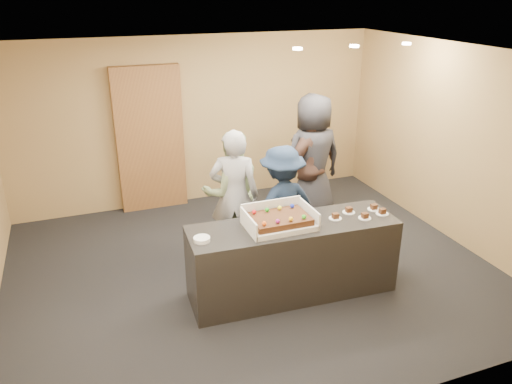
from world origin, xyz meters
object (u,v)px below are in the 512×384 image
at_px(sheet_cake, 280,219).
at_px(person_brown_extra, 311,165).
at_px(person_navy_man, 282,206).
at_px(cake_box, 279,222).
at_px(person_server_grey, 234,195).
at_px(person_dark_suit, 313,159).
at_px(person_sage_man, 232,192).
at_px(storage_cabinet, 150,140).
at_px(serving_counter, 293,259).
at_px(plate_stack, 202,239).

distance_m(sheet_cake, person_brown_extra, 2.17).
xyz_separation_m(sheet_cake, person_navy_man, (0.35, 0.75, -0.21)).
height_order(cake_box, person_server_grey, person_server_grey).
bearing_deg(person_dark_suit, sheet_cake, 50.68).
distance_m(person_sage_man, person_navy_man, 0.73).
relative_size(storage_cabinet, cake_box, 3.05).
distance_m(serving_counter, storage_cabinet, 3.33).
bearing_deg(plate_stack, person_server_grey, 56.61).
relative_size(person_navy_man, person_dark_suit, 0.80).
xyz_separation_m(cake_box, person_server_grey, (-0.17, 1.05, -0.07)).
bearing_deg(storage_cabinet, sheet_cake, -73.66).
bearing_deg(storage_cabinet, person_brown_extra, -31.24).
xyz_separation_m(serving_counter, plate_stack, (-1.07, -0.02, 0.47)).
bearing_deg(cake_box, plate_stack, -176.76).
distance_m(plate_stack, person_navy_man, 1.48).
bearing_deg(sheet_cake, plate_stack, -178.53).
bearing_deg(plate_stack, storage_cabinet, 90.07).
distance_m(storage_cabinet, person_navy_man, 2.66).
bearing_deg(serving_counter, person_navy_man, 79.48).
distance_m(person_navy_man, person_brown_extra, 1.36).
height_order(person_sage_man, person_navy_man, person_sage_man).
height_order(storage_cabinet, person_brown_extra, storage_cabinet).
bearing_deg(person_sage_man, cake_box, 101.51).
relative_size(person_server_grey, person_dark_suit, 0.89).
height_order(serving_counter, storage_cabinet, storage_cabinet).
bearing_deg(person_dark_suit, person_navy_man, 44.14).
distance_m(person_server_grey, person_sage_man, 0.21).
bearing_deg(serving_counter, storage_cabinet, 112.27).
xyz_separation_m(person_server_grey, person_brown_extra, (1.44, 0.68, 0.01)).
height_order(person_server_grey, person_sage_man, person_server_grey).
bearing_deg(person_navy_man, person_dark_suit, -142.69).
height_order(storage_cabinet, person_server_grey, storage_cabinet).
bearing_deg(person_brown_extra, plate_stack, 14.48).
height_order(sheet_cake, person_brown_extra, person_brown_extra).
bearing_deg(storage_cabinet, person_navy_man, -61.59).
xyz_separation_m(plate_stack, person_dark_suit, (2.19, 1.79, 0.06)).
relative_size(cake_box, person_navy_man, 0.48).
distance_m(cake_box, person_server_grey, 1.07).
bearing_deg(person_server_grey, cake_box, 121.36).
height_order(storage_cabinet, cake_box, storage_cabinet).
height_order(storage_cabinet, person_navy_man, storage_cabinet).
bearing_deg(person_navy_man, person_brown_extra, -142.20).
xyz_separation_m(cake_box, sheet_cake, (-0.00, -0.03, 0.05)).
relative_size(cake_box, person_brown_extra, 0.42).
relative_size(person_server_grey, person_navy_man, 1.11).
height_order(storage_cabinet, plate_stack, storage_cabinet).
bearing_deg(cake_box, person_sage_man, 96.43).
bearing_deg(storage_cabinet, plate_stack, -89.93).
height_order(serving_counter, person_navy_man, person_navy_man).
bearing_deg(cake_box, person_navy_man, 63.88).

